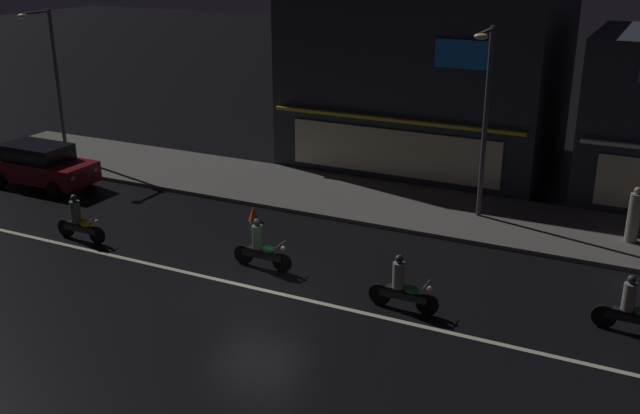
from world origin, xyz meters
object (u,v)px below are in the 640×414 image
(motorcycle_following, at_px, (632,309))
(pedestrian_on_sidewalk, at_px, (634,217))
(traffic_cone, at_px, (254,213))
(streetlamp_mid, at_px, (485,107))
(motorcycle_trailing_far, at_px, (261,248))
(motorcycle_opposite_lane, at_px, (402,287))
(motorcycle_lead, at_px, (79,221))
(streetlamp_west, at_px, (52,71))
(parked_car_trailing, at_px, (41,165))

(motorcycle_following, bearing_deg, pedestrian_on_sidewalk, 88.95)
(traffic_cone, bearing_deg, streetlamp_mid, 25.61)
(motorcycle_following, xyz_separation_m, motorcycle_trailing_far, (-10.00, -0.70, 0.00))
(motorcycle_opposite_lane, bearing_deg, motorcycle_lead, 175.54)
(streetlamp_west, height_order, motorcycle_opposite_lane, streetlamp_west)
(motorcycle_lead, xyz_separation_m, motorcycle_trailing_far, (6.26, 0.74, 0.00))
(pedestrian_on_sidewalk, relative_size, motorcycle_lead, 0.94)
(streetlamp_west, distance_m, streetlamp_mid, 18.09)
(motorcycle_following, distance_m, traffic_cone, 12.46)
(motorcycle_trailing_far, distance_m, traffic_cone, 3.91)
(pedestrian_on_sidewalk, relative_size, motorcycle_opposite_lane, 0.94)
(streetlamp_west, relative_size, motorcycle_opposite_lane, 3.30)
(streetlamp_mid, distance_m, motorcycle_trailing_far, 8.67)
(streetlamp_west, height_order, parked_car_trailing, streetlamp_west)
(motorcycle_following, xyz_separation_m, traffic_cone, (-12.20, 2.53, -0.36))
(motorcycle_lead, height_order, motorcycle_following, same)
(streetlamp_mid, xyz_separation_m, motorcycle_lead, (-10.93, -7.25, -3.32))
(pedestrian_on_sidewalk, relative_size, motorcycle_trailing_far, 0.94)
(motorcycle_opposite_lane, bearing_deg, streetlamp_west, 155.44)
(parked_car_trailing, height_order, motorcycle_trailing_far, parked_car_trailing)
(streetlamp_mid, height_order, pedestrian_on_sidewalk, streetlamp_mid)
(motorcycle_trailing_far, relative_size, traffic_cone, 3.45)
(pedestrian_on_sidewalk, distance_m, motorcycle_lead, 17.43)
(streetlamp_west, relative_size, streetlamp_mid, 0.98)
(streetlamp_mid, bearing_deg, motorcycle_following, -47.48)
(parked_car_trailing, bearing_deg, motorcycle_opposite_lane, -12.06)
(parked_car_trailing, height_order, motorcycle_opposite_lane, parked_car_trailing)
(pedestrian_on_sidewalk, xyz_separation_m, motorcycle_opposite_lane, (-4.98, -7.19, -0.33))
(parked_car_trailing, height_order, motorcycle_following, parked_car_trailing)
(parked_car_trailing, distance_m, motorcycle_opposite_lane, 16.46)
(traffic_cone, bearing_deg, streetlamp_west, 167.26)
(motorcycle_lead, bearing_deg, streetlamp_mid, 33.61)
(traffic_cone, bearing_deg, motorcycle_trailing_far, -55.74)
(streetlamp_mid, relative_size, parked_car_trailing, 1.48)
(motorcycle_lead, height_order, motorcycle_opposite_lane, same)
(motorcycle_following, height_order, traffic_cone, motorcycle_following)
(streetlamp_west, height_order, motorcycle_lead, streetlamp_west)
(motorcycle_opposite_lane, relative_size, traffic_cone, 3.45)
(motorcycle_trailing_far, bearing_deg, parked_car_trailing, 161.71)
(streetlamp_mid, relative_size, motorcycle_opposite_lane, 3.35)
(traffic_cone, bearing_deg, motorcycle_following, -11.70)
(streetlamp_mid, xyz_separation_m, motorcycle_opposite_lane, (-0.08, -7.14, -3.32))
(motorcycle_opposite_lane, bearing_deg, motorcycle_trailing_far, 167.16)
(motorcycle_following, distance_m, motorcycle_trailing_far, 10.03)
(streetlamp_mid, height_order, motorcycle_following, streetlamp_mid)
(streetlamp_mid, height_order, motorcycle_opposite_lane, streetlamp_mid)
(parked_car_trailing, bearing_deg, motorcycle_trailing_far, -13.71)
(motorcycle_lead, bearing_deg, streetlamp_west, 137.80)
(pedestrian_on_sidewalk, distance_m, motorcycle_trailing_far, 11.60)
(pedestrian_on_sidewalk, bearing_deg, parked_car_trailing, 158.04)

